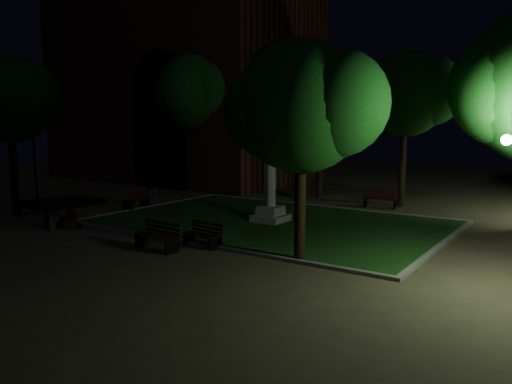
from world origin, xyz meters
TOP-DOWN VIEW (x-y plane):
  - ground at (0.00, 0.00)m, footprint 80.00×80.00m
  - lawn at (0.00, 2.00)m, footprint 15.00×10.00m
  - lawn_kerb at (0.00, 2.00)m, footprint 15.40×10.40m
  - monument at (0.00, 2.00)m, footprint 1.40×1.40m
  - building_main at (-15.86, 13.79)m, footprint 20.00×12.00m
  - tree_west at (-10.96, -3.69)m, footprint 5.14×4.19m
  - tree_north_wl at (-2.83, 10.90)m, footprint 5.92×4.84m
  - tree_north_er at (3.58, 9.82)m, footprint 5.65×4.61m
  - tree_se at (4.30, -2.87)m, footprint 5.22×4.26m
  - tree_nw at (-10.10, 9.09)m, footprint 6.59×5.38m
  - tree_far_north at (-1.64, 10.25)m, footprint 5.92×4.83m
  - tree_extra at (-1.71, 8.12)m, footprint 5.41×4.42m
  - lamppost_sw at (-10.77, -2.74)m, footprint 1.18×0.28m
  - lamppost_nw at (-10.73, 9.00)m, footprint 1.18×0.28m
  - bench_near_left at (-0.74, -4.40)m, footprint 1.85×0.73m
  - bench_near_right at (0.30, -3.12)m, footprint 1.65×0.73m
  - bench_west_near at (-6.75, -3.87)m, footprint 1.49×0.89m
  - bench_left_side at (-7.81, 1.11)m, footprint 0.98×1.87m
  - bench_far_side at (2.71, 8.65)m, footprint 1.87×0.89m
  - trash_bin at (-7.07, -4.43)m, footprint 0.56×0.56m
  - bicycle at (-11.17, 5.41)m, footprint 1.62×0.70m

SIDE VIEW (x-z plane):
  - ground at x=0.00m, z-range 0.00..0.00m
  - lawn at x=0.00m, z-range 0.00..0.08m
  - lawn_kerb at x=0.00m, z-range 0.00..0.12m
  - bench_west_near at x=-6.75m, z-range -0.02..0.75m
  - bicycle at x=-11.17m, z-range 0.00..0.83m
  - bench_near_right at x=0.30m, z-range -0.03..0.85m
  - trash_bin at x=-7.07m, z-range 0.01..0.91m
  - bench_left_side at x=-7.81m, z-range -0.03..0.95m
  - bench_far_side at x=2.71m, z-range -0.03..0.96m
  - bench_near_left at x=-0.74m, z-range -0.03..0.97m
  - monument at x=0.00m, z-range -0.64..2.56m
  - lamppost_nw at x=-10.73m, z-range 0.83..4.76m
  - lamppost_sw at x=-10.77m, z-range 0.88..5.26m
  - tree_se at x=4.30m, z-range 1.45..8.62m
  - tree_west at x=-10.96m, z-range 1.77..9.54m
  - tree_far_north at x=-1.64m, z-range 1.66..9.83m
  - tree_north_wl at x=-2.83m, z-range 1.68..9.88m
  - tree_north_er at x=3.58m, z-range 1.88..10.27m
  - tree_extra at x=-1.71m, z-range 1.95..10.27m
  - tree_nw at x=-10.10m, z-range 1.95..11.25m
  - building_main at x=-15.86m, z-range -0.12..14.88m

